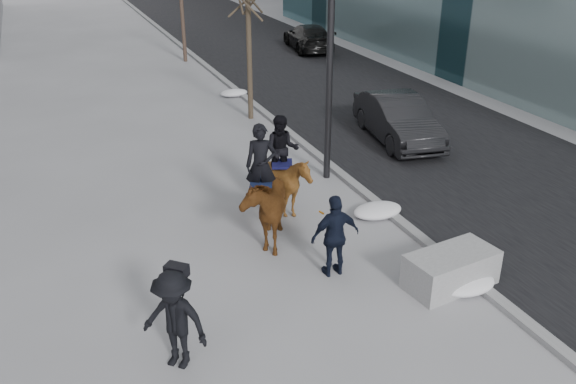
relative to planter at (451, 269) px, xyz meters
name	(u,v)px	position (x,y,z in m)	size (l,w,h in m)	color
ground	(311,284)	(-2.51, 1.09, -0.36)	(120.00, 120.00, 0.00)	gray
road	(370,107)	(4.49, 11.09, -0.36)	(8.00, 90.00, 0.01)	black
curb	(271,118)	(0.49, 11.09, -0.30)	(0.25, 90.00, 0.12)	gray
planter	(451,269)	(0.00, 0.00, 0.00)	(1.81, 0.91, 0.72)	#98989B
car_near	(398,119)	(3.46, 7.58, 0.36)	(1.53, 4.38, 1.44)	black
car_far	(308,37)	(6.51, 21.22, 0.30)	(1.87, 4.59, 1.33)	black
tree_near	(249,50)	(-0.11, 11.52, 2.05)	(1.20, 1.20, 4.83)	#362A1F
tree_far	(182,7)	(-0.11, 21.13, 2.20)	(1.20, 1.20, 5.12)	#382A21
mounted_left	(264,200)	(-2.75, 3.11, 0.64)	(1.67, 2.28, 2.68)	#502910
mounted_right	(284,176)	(-1.84, 4.16, 0.62)	(1.75, 1.84, 2.46)	#4B270F
feeder	(335,236)	(-1.92, 1.26, 0.52)	(1.04, 0.87, 1.75)	black
camera_crew	(175,320)	(-5.50, -0.21, 0.52)	(1.27, 1.25, 1.75)	black
snow_piles	(345,184)	(0.19, 4.83, -0.21)	(1.24, 15.40, 0.32)	silver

